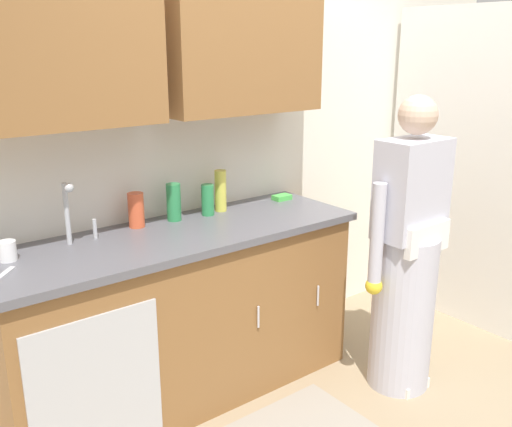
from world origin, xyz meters
The scene contains 13 objects.
ground_plane centered at (0.00, 0.00, 0.00)m, with size 9.00×9.00×0.00m, color #998466.
kitchen_wall_with_uppers centered at (-0.14, 0.99, 1.48)m, with size 4.80×0.44×2.70m.
closet_door_panel centered at (1.45, 0.40, 1.05)m, with size 1.10×0.04×2.10m, color silver.
counter_cabinet centered at (-0.55, 0.70, 0.45)m, with size 1.90×0.62×0.90m.
countertop centered at (-0.55, 0.70, 0.92)m, with size 1.96×0.66×0.04m, color #595960.
sink centered at (-1.01, 0.71, 0.93)m, with size 0.50×0.36×0.35m.
person_at_sink centered at (0.47, 0.04, 0.69)m, with size 0.55×0.34×1.62m.
bottle_soap centered at (-0.68, 0.90, 1.03)m, with size 0.08×0.08×0.18m, color #E05933.
bottle_dish_liquid centered at (-0.16, 0.88, 1.06)m, with size 0.07×0.07×0.24m, color #D8D14C.
bottle_cleaner_spray centered at (-0.46, 0.88, 1.04)m, with size 0.08×0.08×0.20m, color #2D8C4C.
bottle_water_tall centered at (-0.26, 0.85, 1.03)m, with size 0.07×0.07×0.17m, color #2D8C4C.
cup_by_sink centered at (-1.35, 0.80, 0.99)m, with size 0.08×0.08×0.09m, color white.
sponge centered at (0.27, 0.85, 0.96)m, with size 0.11×0.07×0.03m, color #4CBF4C.
Camera 1 is at (-1.94, -1.75, 1.86)m, focal length 40.30 mm.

